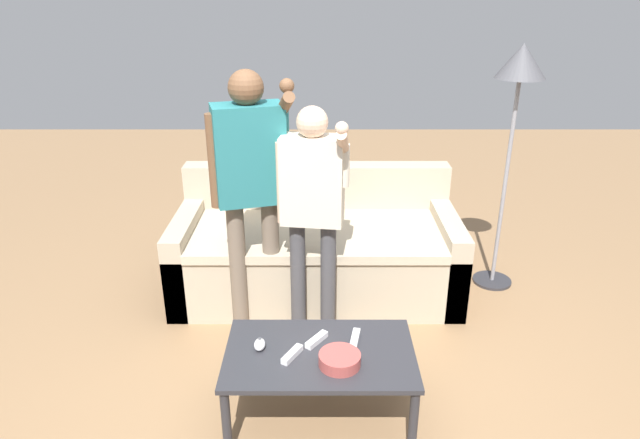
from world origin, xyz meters
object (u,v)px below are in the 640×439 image
couch (319,250)px  game_remote_wand_near (294,354)px  player_left (253,174)px  game_remote_wand_spare (319,340)px  game_remote_nunchuk (262,344)px  coffee_table (322,360)px  player_center (315,198)px  snack_bowl (342,360)px  floor_lamp (522,82)px  game_remote_wand_far (357,339)px

couch → game_remote_wand_near: (-0.11, -1.36, 0.10)m
player_left → game_remote_wand_spare: player_left is taller
game_remote_nunchuk → game_remote_wand_spare: game_remote_nunchuk is taller
coffee_table → game_remote_nunchuk: bearing=174.7°
game_remote_nunchuk → game_remote_wand_near: size_ratio=0.60×
coffee_table → player_center: bearing=93.2°
game_remote_wand_near → game_remote_nunchuk: bearing=157.5°
snack_bowl → game_remote_nunchuk: 0.41m
coffee_table → game_remote_nunchuk: 0.31m
couch → coffee_table: size_ratio=2.09×
snack_bowl → player_center: 1.00m
snack_bowl → game_remote_wand_near: bearing=165.2°
coffee_table → game_remote_wand_near: game_remote_wand_near is taller
coffee_table → game_remote_wand_spare: game_remote_wand_spare is taller
player_center → snack_bowl: bearing=-81.0°
game_remote_nunchuk → floor_lamp: 2.33m
couch → game_remote_wand_spare: 1.25m
player_left → game_remote_wand_spare: size_ratio=11.50×
coffee_table → game_remote_wand_near: (-0.13, -0.04, 0.06)m
player_center → game_remote_wand_far: bearing=-72.0°
game_remote_wand_near → game_remote_wand_far: (0.31, 0.12, -0.00)m
floor_lamp → game_remote_wand_near: bearing=-134.9°
player_center → game_remote_nunchuk: bearing=-109.3°
game_remote_wand_spare → couch: bearing=90.3°
player_center → game_remote_wand_near: player_center is taller
couch → game_remote_wand_near: size_ratio=13.34×
coffee_table → couch: bearing=91.0°
couch → game_remote_nunchuk: size_ratio=22.22×
game_remote_wand_far → snack_bowl: bearing=-114.3°
game_remote_nunchuk → game_remote_wand_far: game_remote_nunchuk is taller
snack_bowl → game_remote_wand_near: snack_bowl is taller
floor_lamp → player_center: size_ratio=1.19×
player_left → game_remote_wand_far: (0.59, -0.77, -0.62)m
game_remote_wand_far → couch: bearing=99.2°
player_left → game_remote_nunchuk: bearing=-82.4°
game_remote_nunchuk → player_center: bearing=70.7°
couch → game_remote_wand_spare: (0.01, -1.24, 0.10)m
snack_bowl → floor_lamp: floor_lamp is taller
coffee_table → game_remote_nunchuk: game_remote_nunchuk is taller
couch → game_remote_wand_far: size_ratio=11.75×
player_left → game_remote_wand_near: 1.12m
player_left → game_remote_wand_near: (0.27, -0.89, -0.62)m
snack_bowl → game_remote_wand_far: 0.20m
snack_bowl → game_remote_wand_far: snack_bowl is taller
couch → coffee_table: bearing=-89.0°
player_left → coffee_table: bearing=-64.3°
couch → snack_bowl: size_ratio=9.72×
coffee_table → player_left: bearing=115.7°
coffee_table → floor_lamp: bearing=47.1°
game_remote_nunchuk → game_remote_wand_spare: (0.28, 0.05, -0.01)m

